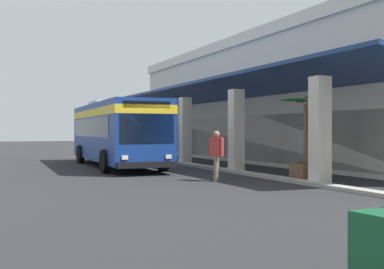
# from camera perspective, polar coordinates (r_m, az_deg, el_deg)

# --- Properties ---
(ground) EXTENTS (120.00, 120.00, 0.00)m
(ground) POSITION_cam_1_polar(r_m,az_deg,el_deg) (30.30, 6.36, -2.94)
(ground) COLOR #262628
(curb_strip) EXTENTS (33.97, 0.50, 0.12)m
(curb_strip) POSITION_cam_1_polar(r_m,az_deg,el_deg) (26.43, -1.68, -3.30)
(curb_strip) COLOR #9E998E
(curb_strip) RESTS_ON ground
(plaza_building) EXTENTS (28.61, 16.02, 7.16)m
(plaza_building) POSITION_cam_1_polar(r_m,az_deg,el_deg) (31.41, 14.79, 3.71)
(plaza_building) COLOR beige
(plaza_building) RESTS_ON ground
(transit_bus) EXTENTS (11.31, 3.16, 3.34)m
(transit_bus) POSITION_cam_1_polar(r_m,az_deg,el_deg) (24.58, -8.94, 0.59)
(transit_bus) COLOR navy
(transit_bus) RESTS_ON ground
(pedestrian) EXTENTS (0.71, 0.36, 1.79)m
(pedestrian) POSITION_cam_1_polar(r_m,az_deg,el_deg) (17.23, 2.88, -2.12)
(pedestrian) COLOR #726651
(pedestrian) RESTS_ON ground
(potted_palm) EXTENTS (2.01, 1.57, 3.11)m
(potted_palm) POSITION_cam_1_polar(r_m,az_deg,el_deg) (18.68, 13.19, -2.70)
(potted_palm) COLOR brown
(potted_palm) RESTS_ON ground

